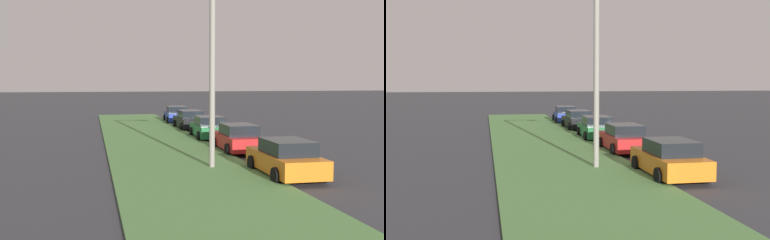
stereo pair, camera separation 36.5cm
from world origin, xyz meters
TOP-DOWN VIEW (x-y plane):
  - grass_median at (10.00, 8.38)m, footprint 60.00×6.00m
  - parked_car_orange at (6.46, 4.74)m, footprint 4.32×2.06m
  - parked_car_red at (12.96, 4.60)m, footprint 4.33×2.09m
  - parked_car_green at (18.62, 4.73)m, footprint 4.37×2.16m
  - parked_car_black at (24.66, 4.73)m, footprint 4.32×2.06m
  - parked_car_blue at (30.60, 4.70)m, footprint 4.39×2.20m
  - streetlight at (8.42, 6.83)m, footprint 0.49×2.88m

SIDE VIEW (x-z plane):
  - grass_median at x=10.00m, z-range 0.00..0.12m
  - parked_car_orange at x=6.46m, z-range -0.02..1.45m
  - parked_car_red at x=12.96m, z-range -0.02..1.45m
  - parked_car_green at x=18.62m, z-range -0.02..1.45m
  - parked_car_black at x=24.66m, z-range -0.02..1.45m
  - parked_car_blue at x=30.60m, z-range -0.02..1.45m
  - streetlight at x=8.42m, z-range 0.64..8.14m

